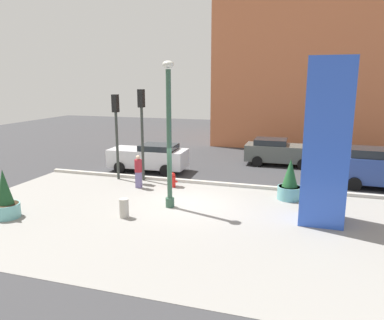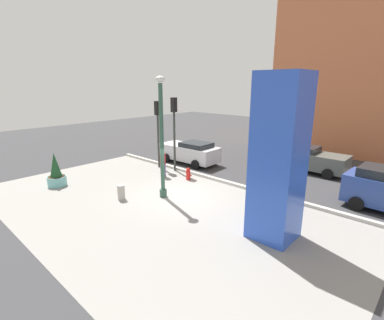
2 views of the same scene
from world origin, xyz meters
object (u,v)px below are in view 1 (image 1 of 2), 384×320
(art_pillar_blue, at_px, (325,142))
(car_passing_lane, at_px, (380,168))
(potted_plant_near_right, at_px, (5,199))
(pedestrian_crossing, at_px, (138,170))
(fire_hydrant, at_px, (173,180))
(concrete_bollard, at_px, (124,208))
(traffic_light_corner, at_px, (142,120))
(potted_plant_by_pillar, at_px, (290,183))
(car_curb_east, at_px, (280,152))
(lamp_post, at_px, (169,139))
(car_curb_west, at_px, (149,157))
(traffic_light_far_side, at_px, (116,123))

(art_pillar_blue, relative_size, car_passing_lane, 1.47)
(potted_plant_near_right, distance_m, pedestrian_crossing, 6.01)
(art_pillar_blue, bearing_deg, fire_hydrant, 159.07)
(fire_hydrant, xyz_separation_m, concrete_bollard, (-0.39, -4.41, 0.01))
(traffic_light_corner, bearing_deg, car_passing_lane, 10.40)
(art_pillar_blue, relative_size, traffic_light_corner, 1.26)
(potted_plant_by_pillar, height_order, pedestrian_crossing, potted_plant_by_pillar)
(concrete_bollard, bearing_deg, potted_plant_near_right, -162.96)
(car_curb_east, xyz_separation_m, car_passing_lane, (5.02, -3.71, 0.14))
(lamp_post, height_order, potted_plant_by_pillar, lamp_post)
(car_passing_lane, bearing_deg, traffic_light_corner, -169.60)
(fire_hydrant, xyz_separation_m, car_curb_west, (-2.46, 2.77, 0.46))
(art_pillar_blue, relative_size, traffic_light_far_side, 1.33)
(concrete_bollard, distance_m, pedestrian_crossing, 4.03)
(car_curb_east, distance_m, car_passing_lane, 6.25)
(potted_plant_by_pillar, bearing_deg, car_passing_lane, 37.51)
(traffic_light_far_side, bearing_deg, fire_hydrant, -10.16)
(traffic_light_corner, relative_size, pedestrian_crossing, 2.90)
(lamp_post, xyz_separation_m, potted_plant_by_pillar, (4.68, 2.51, -2.14))
(concrete_bollard, distance_m, car_curb_east, 12.13)
(art_pillar_blue, distance_m, potted_plant_near_right, 12.08)
(lamp_post, distance_m, potted_plant_by_pillar, 5.72)
(traffic_light_corner, distance_m, car_curb_west, 3.14)
(fire_hydrant, distance_m, pedestrian_crossing, 1.76)
(art_pillar_blue, relative_size, pedestrian_crossing, 3.65)
(art_pillar_blue, xyz_separation_m, car_curb_east, (-2.11, 9.20, -2.15))
(lamp_post, bearing_deg, potted_plant_near_right, -152.03)
(car_curb_west, bearing_deg, traffic_light_far_side, -111.00)
(lamp_post, relative_size, car_passing_lane, 1.45)
(potted_plant_by_pillar, height_order, car_passing_lane, car_passing_lane)
(lamp_post, relative_size, traffic_light_corner, 1.25)
(lamp_post, relative_size, car_curb_west, 1.31)
(car_curb_west, bearing_deg, car_passing_lane, 0.59)
(concrete_bollard, xyz_separation_m, car_passing_lane, (10.07, 7.31, 0.60))
(car_passing_lane, relative_size, pedestrian_crossing, 2.48)
(car_curb_west, distance_m, car_curb_east, 8.08)
(potted_plant_by_pillar, bearing_deg, traffic_light_corner, 172.09)
(concrete_bollard, relative_size, traffic_light_corner, 0.16)
(lamp_post, relative_size, fire_hydrant, 7.85)
(car_curb_west, height_order, car_curb_east, car_curb_east)
(traffic_light_corner, height_order, car_curb_east, traffic_light_corner)
(traffic_light_corner, bearing_deg, potted_plant_near_right, -113.00)
(traffic_light_far_side, bearing_deg, art_pillar_blue, -17.53)
(concrete_bollard, bearing_deg, traffic_light_far_side, 120.20)
(traffic_light_corner, relative_size, traffic_light_far_side, 1.06)
(art_pillar_blue, xyz_separation_m, potted_plant_by_pillar, (-1.21, 2.32, -2.25))
(traffic_light_far_side, bearing_deg, concrete_bollard, -59.80)
(lamp_post, xyz_separation_m, car_curb_west, (-3.33, 5.55, -2.04))
(lamp_post, distance_m, potted_plant_near_right, 6.65)
(lamp_post, bearing_deg, pedestrian_crossing, 138.08)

